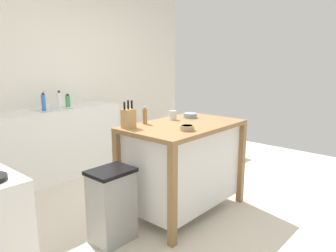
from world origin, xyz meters
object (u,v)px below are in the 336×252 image
sink_faucet (44,99)px  kitchen_island (183,163)px  knife_block (128,118)px  bowl_stoneware_deep (190,115)px  bottle_hand_soap (68,101)px  pepper_grinder (145,116)px  drinking_cup (173,115)px  bowl_ceramic_wide (187,128)px  bottle_dish_soap (59,100)px  trash_bin (112,205)px  bottle_spray_cleaner (44,102)px

sink_faucet → kitchen_island: bearing=-80.3°
knife_block → bowl_stoneware_deep: 0.77m
kitchen_island → bottle_hand_soap: 1.93m
kitchen_island → pepper_grinder: size_ratio=6.92×
bowl_stoneware_deep → drinking_cup: bearing=161.9°
bowl_ceramic_wide → pepper_grinder: (-0.04, 0.49, 0.06)m
pepper_grinder → knife_block: bearing=-175.3°
bottle_hand_soap → bottle_dish_soap: bearing=-169.5°
bowl_stoneware_deep → sink_faucet: 1.96m
drinking_cup → bottle_dish_soap: size_ratio=0.42×
knife_block → kitchen_island: bearing=-29.5°
sink_faucet → bottle_dish_soap: 0.20m
drinking_cup → trash_bin: 1.12m
trash_bin → bottle_spray_cleaner: 1.89m
bottle_spray_cleaner → bottle_dish_soap: bottle_dish_soap is taller
kitchen_island → bowl_ceramic_wide: bearing=-135.5°
pepper_grinder → bottle_spray_cleaner: (-0.21, 1.54, 0.01)m
trash_bin → sink_faucet: bearing=75.7°
kitchen_island → bottle_dish_soap: (-0.22, 1.85, 0.49)m
bowl_stoneware_deep → bottle_spray_cleaner: bottle_spray_cleaner is taller
knife_block → sink_faucet: bearing=85.9°
pepper_grinder → trash_bin: (-0.59, -0.19, -0.66)m
bottle_spray_cleaner → sink_faucet: bearing=59.1°
bottle_hand_soap → bottle_dish_soap: bottle_dish_soap is taller
drinking_cup → bottle_spray_cleaner: bottle_spray_cleaner is taller
bottle_hand_soap → kitchen_island: bearing=-87.3°
bowl_stoneware_deep → bowl_ceramic_wide: bowl_stoneware_deep is taller
pepper_grinder → drinking_cup: bearing=-11.9°
pepper_grinder → kitchen_island: bearing=-49.5°
bowl_ceramic_wide → knife_block: bearing=119.4°
trash_bin → bottle_dish_soap: (0.61, 1.75, 0.67)m
bowl_ceramic_wide → pepper_grinder: pepper_grinder is taller
pepper_grinder → bowl_stoneware_deep: bearing=-14.3°
pepper_grinder → sink_faucet: (-0.10, 1.72, 0.02)m
bottle_spray_cleaner → bottle_hand_soap: 0.36m
bowl_stoneware_deep → sink_faucet: bearing=109.0°
knife_block → trash_bin: size_ratio=0.40×
knife_block → bowl_ceramic_wide: 0.54m
bottle_hand_soap → bowl_ceramic_wide: bearing=-93.3°
trash_bin → bottle_spray_cleaner: (0.38, 1.73, 0.67)m
kitchen_island → bottle_spray_cleaner: (-0.45, 1.82, 0.48)m
pepper_grinder → trash_bin: 0.90m
pepper_grinder → bottle_dish_soap: size_ratio=0.76×
knife_block → pepper_grinder: size_ratio=1.47×
bowl_ceramic_wide → trash_bin: bowl_ceramic_wide is taller
trash_bin → bottle_dish_soap: size_ratio=2.81×
knife_block → bottle_hand_soap: (0.38, 1.60, -0.02)m
kitchen_island → pepper_grinder: (-0.24, 0.28, 0.47)m
trash_bin → bottle_hand_soap: size_ratio=3.71×
bottle_spray_cleaner → bottle_hand_soap: (0.36, 0.05, -0.02)m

